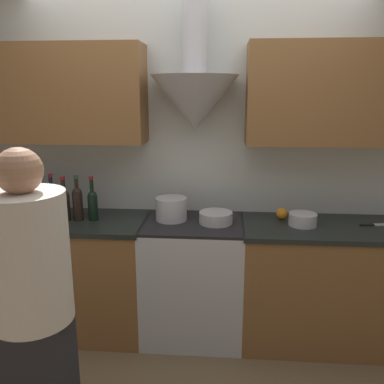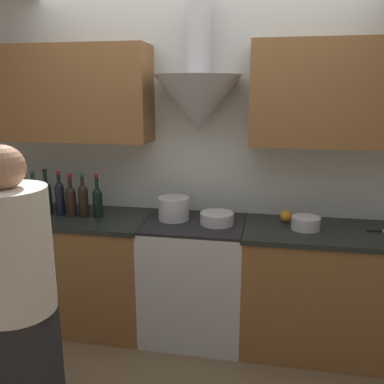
% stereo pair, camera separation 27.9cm
% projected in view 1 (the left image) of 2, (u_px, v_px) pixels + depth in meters
% --- Properties ---
extents(ground_plane, '(12.00, 12.00, 0.00)m').
position_uv_depth(ground_plane, '(189.00, 359.00, 2.83)').
color(ground_plane, brown).
extents(wall_back, '(8.40, 0.62, 2.60)m').
position_uv_depth(wall_back, '(193.00, 138.00, 3.06)').
color(wall_back, silver).
rests_on(wall_back, ground_plane).
extents(counter_left, '(1.38, 0.62, 0.90)m').
position_uv_depth(counter_left, '(59.00, 274.00, 3.14)').
color(counter_left, brown).
rests_on(counter_left, ground_plane).
extents(counter_right, '(1.24, 0.62, 0.90)m').
position_uv_depth(counter_right, '(325.00, 284.00, 2.98)').
color(counter_right, brown).
rests_on(counter_right, ground_plane).
extents(stove_range, '(0.73, 0.60, 0.90)m').
position_uv_depth(stove_range, '(193.00, 278.00, 3.05)').
color(stove_range, silver).
rests_on(stove_range, ground_plane).
extents(wine_bottle_2, '(0.08, 0.08, 0.34)m').
position_uv_depth(wine_bottle_2, '(0.00, 199.00, 3.01)').
color(wine_bottle_2, black).
rests_on(wine_bottle_2, counter_left).
extents(wine_bottle_3, '(0.07, 0.07, 0.33)m').
position_uv_depth(wine_bottle_3, '(14.00, 202.00, 3.02)').
color(wine_bottle_3, black).
rests_on(wine_bottle_3, counter_left).
extents(wine_bottle_4, '(0.07, 0.07, 0.34)m').
position_uv_depth(wine_bottle_4, '(24.00, 201.00, 3.00)').
color(wine_bottle_4, black).
rests_on(wine_bottle_4, counter_left).
extents(wine_bottle_5, '(0.08, 0.08, 0.35)m').
position_uv_depth(wine_bottle_5, '(38.00, 200.00, 2.99)').
color(wine_bottle_5, black).
rests_on(wine_bottle_5, counter_left).
extents(wine_bottle_6, '(0.07, 0.07, 0.34)m').
position_uv_depth(wine_bottle_6, '(52.00, 200.00, 2.99)').
color(wine_bottle_6, black).
rests_on(wine_bottle_6, counter_left).
extents(wine_bottle_7, '(0.08, 0.08, 0.33)m').
position_uv_depth(wine_bottle_7, '(64.00, 203.00, 2.96)').
color(wine_bottle_7, black).
rests_on(wine_bottle_7, counter_left).
extents(wine_bottle_8, '(0.07, 0.07, 0.33)m').
position_uv_depth(wine_bottle_8, '(78.00, 202.00, 2.96)').
color(wine_bottle_8, black).
rests_on(wine_bottle_8, counter_left).
extents(wine_bottle_9, '(0.07, 0.07, 0.33)m').
position_uv_depth(wine_bottle_9, '(93.00, 203.00, 2.97)').
color(wine_bottle_9, black).
rests_on(wine_bottle_9, counter_left).
extents(stock_pot, '(0.23, 0.23, 0.17)m').
position_uv_depth(stock_pot, '(171.00, 209.00, 2.98)').
color(stock_pot, silver).
rests_on(stock_pot, stove_range).
extents(mixing_bowl, '(0.24, 0.24, 0.08)m').
position_uv_depth(mixing_bowl, '(216.00, 218.00, 2.92)').
color(mixing_bowl, silver).
rests_on(mixing_bowl, stove_range).
extents(orange_fruit, '(0.08, 0.08, 0.08)m').
position_uv_depth(orange_fruit, '(282.00, 213.00, 3.01)').
color(orange_fruit, orange).
rests_on(orange_fruit, counter_right).
extents(saucepan, '(0.20, 0.20, 0.09)m').
position_uv_depth(saucepan, '(303.00, 219.00, 2.87)').
color(saucepan, silver).
rests_on(saucepan, counter_right).
extents(chefs_knife, '(0.27, 0.07, 0.01)m').
position_uv_depth(chefs_knife, '(379.00, 225.00, 2.88)').
color(chefs_knife, silver).
rests_on(chefs_knife, counter_right).
extents(person_foreground_left, '(0.36, 0.36, 1.60)m').
position_uv_depth(person_foreground_left, '(33.00, 307.00, 1.83)').
color(person_foreground_left, '#28282D').
rests_on(person_foreground_left, ground_plane).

